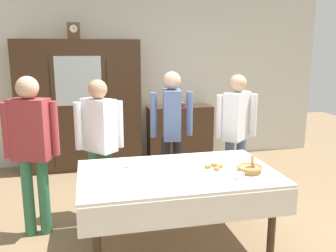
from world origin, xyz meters
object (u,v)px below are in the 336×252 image
person_behind_table_left (172,124)px  wall_cabinet (80,106)px  tea_cup_mid_right (130,165)px  tea_cup_front_edge (186,161)px  mantel_clock (74,31)px  dining_table (178,182)px  person_by_cabinet (236,126)px  bread_basket (250,169)px  person_beside_shelf (100,136)px  spoon_far_right (241,162)px  spoon_mid_right (110,189)px  book_stack (180,104)px  bookshelf_low (180,133)px  person_near_right_end (32,141)px  pastry_plate (214,168)px  spoon_back_edge (110,176)px  tea_cup_far_right (239,176)px

person_behind_table_left → wall_cabinet: bearing=125.5°
tea_cup_mid_right → tea_cup_front_edge: bearing=2.3°
mantel_clock → tea_cup_front_edge: mantel_clock is taller
wall_cabinet → tea_cup_mid_right: 2.42m
dining_table → person_by_cabinet: size_ratio=1.17×
bread_basket → dining_table: bearing=168.7°
wall_cabinet → person_beside_shelf: (0.22, -1.78, -0.07)m
wall_cabinet → spoon_far_right: 2.91m
tea_cup_mid_right → spoon_mid_right: (-0.22, -0.50, -0.02)m
dining_table → person_by_cabinet: person_by_cabinet is taller
spoon_far_right → dining_table: bearing=-165.9°
mantel_clock → spoon_far_right: size_ratio=2.02×
wall_cabinet → book_stack: 1.60m
spoon_far_right → book_stack: bearing=89.9°
book_stack → spoon_mid_right: 3.21m
bookshelf_low → book_stack: bearing=0.0°
tea_cup_front_edge → tea_cup_mid_right: bearing=-177.7°
bread_basket → person_near_right_end: person_near_right_end is taller
spoon_far_right → person_by_cabinet: 0.82m
pastry_plate → person_by_cabinet: bearing=56.3°
pastry_plate → spoon_far_right: size_ratio=2.35×
spoon_back_edge → bookshelf_low: bearing=63.1°
tea_cup_front_edge → spoon_far_right: tea_cup_front_edge is taller
book_stack → person_beside_shelf: 2.29m
spoon_mid_right → tea_cup_front_edge: bearing=33.6°
mantel_clock → book_stack: size_ratio=1.13×
wall_cabinet → person_behind_table_left: (1.09, -1.52, -0.03)m
pastry_plate → person_behind_table_left: size_ratio=0.18×
dining_table → wall_cabinet: (-0.90, 2.59, 0.35)m
tea_cup_far_right → person_behind_table_left: 1.39m
book_stack → pastry_plate: book_stack is taller
bread_basket → tea_cup_front_edge: bearing=142.7°
spoon_far_right → person_by_cabinet: (0.26, 0.75, 0.20)m
wall_cabinet → person_near_right_end: size_ratio=1.24×
wall_cabinet → person_by_cabinet: (1.86, -1.66, -0.05)m
spoon_far_right → tea_cup_mid_right: bearing=177.0°
bread_basket → spoon_back_edge: bearing=172.6°
bookshelf_low → book_stack: 0.49m
dining_table → tea_cup_mid_right: size_ratio=13.99×
wall_cabinet → book_stack: bearing=1.8°
book_stack → person_beside_shelf: bearing=-127.0°
tea_cup_mid_right → person_behind_table_left: size_ratio=0.08×
wall_cabinet → tea_cup_front_edge: wall_cabinet is taller
bookshelf_low → person_near_right_end: size_ratio=0.67×
pastry_plate → person_beside_shelf: size_ratio=0.18×
dining_table → pastry_plate: size_ratio=6.49×
tea_cup_front_edge → person_behind_table_left: (0.05, 0.81, 0.21)m
tea_cup_far_right → person_by_cabinet: person_by_cabinet is taller
bread_basket → person_by_cabinet: 1.11m
wall_cabinet → bread_basket: size_ratio=8.27×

